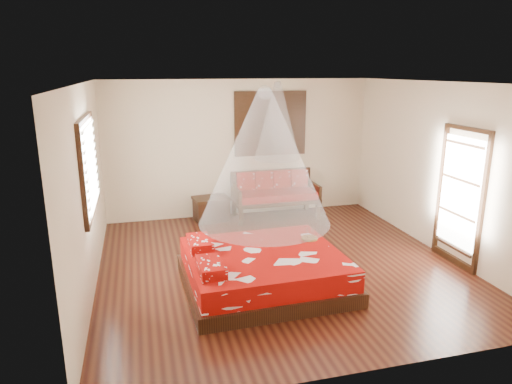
% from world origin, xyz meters
% --- Properties ---
extents(room, '(5.54, 5.54, 2.84)m').
position_xyz_m(room, '(0.00, 0.00, 1.40)').
color(room, black).
rests_on(room, ground).
extents(bed, '(2.26, 2.06, 0.65)m').
position_xyz_m(bed, '(-0.45, -0.65, 0.25)').
color(bed, black).
rests_on(bed, floor).
extents(daybed, '(1.74, 0.77, 0.94)m').
position_xyz_m(daybed, '(0.64, 2.38, 0.52)').
color(daybed, black).
rests_on(daybed, floor).
extents(storage_chest, '(0.76, 0.60, 0.48)m').
position_xyz_m(storage_chest, '(-0.68, 2.45, 0.25)').
color(storage_chest, black).
rests_on(storage_chest, floor).
extents(shutter_panel, '(1.52, 0.06, 1.32)m').
position_xyz_m(shutter_panel, '(0.64, 2.72, 1.90)').
color(shutter_panel, black).
rests_on(shutter_panel, wall_back).
extents(window_left, '(0.10, 1.74, 1.34)m').
position_xyz_m(window_left, '(-2.71, 0.20, 1.70)').
color(window_left, black).
rests_on(window_left, wall_left).
extents(glazed_door, '(0.08, 1.02, 2.16)m').
position_xyz_m(glazed_door, '(2.72, -0.60, 1.07)').
color(glazed_door, black).
rests_on(glazed_door, floor).
extents(wine_tray, '(0.25, 0.25, 0.20)m').
position_xyz_m(wine_tray, '(0.37, -0.30, 0.55)').
color(wine_tray, brown).
rests_on(wine_tray, bed).
extents(mosquito_net_main, '(1.79, 1.79, 1.80)m').
position_xyz_m(mosquito_net_main, '(-0.43, -0.64, 1.85)').
color(mosquito_net_main, white).
rests_on(mosquito_net_main, ceiling).
extents(mosquito_net_daybed, '(0.91, 0.91, 1.50)m').
position_xyz_m(mosquito_net_daybed, '(0.64, 2.25, 2.00)').
color(mosquito_net_daybed, white).
rests_on(mosquito_net_daybed, ceiling).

